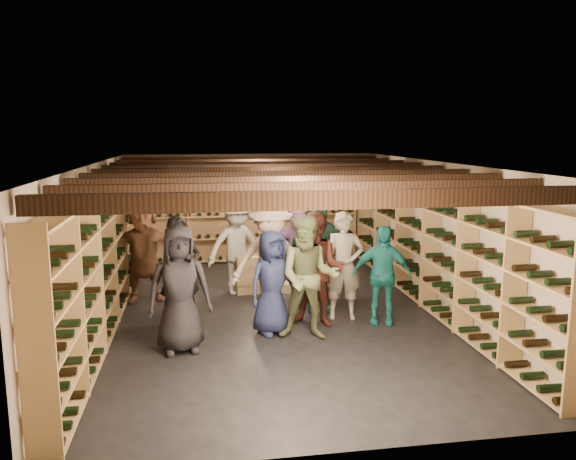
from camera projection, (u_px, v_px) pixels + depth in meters
The scene contains 22 objects.
ground at pixel (276, 314), 8.99m from camera, with size 8.00×8.00×0.00m, color black.
walls at pixel (275, 241), 8.78m from camera, with size 5.52×8.02×2.40m.
ceiling at pixel (275, 164), 8.57m from camera, with size 5.50×8.00×0.01m, color beige.
ceiling_joists at pixel (275, 173), 8.60m from camera, with size 5.40×7.12×0.18m.
wine_rack_left at pixel (106, 254), 8.40m from camera, with size 0.32×7.50×2.15m.
wine_rack_right at pixel (430, 243), 9.21m from camera, with size 0.32×7.50×2.15m.
wine_rack_back at pixel (252, 214), 12.53m from camera, with size 4.70×0.30×2.15m.
crate_stack_left at pixel (250, 274), 10.15m from camera, with size 0.53×0.38×0.68m.
crate_stack_right at pixel (325, 280), 10.40m from camera, with size 0.52×0.35×0.34m.
crate_loose at pixel (280, 286), 10.30m from camera, with size 0.50×0.33×0.17m, color tan.
person_0 at pixel (179, 289), 7.35m from camera, with size 0.83×0.54×1.69m, color black.
person_1 at pixel (180, 272), 8.28m from camera, with size 0.61×0.40×1.67m, color black.
person_2 at pixel (309, 278), 7.80m from camera, with size 0.86×0.67×1.76m, color #58623D.
person_3 at pixel (271, 261), 8.54m from camera, with size 1.21×0.70×1.87m, color beige.
person_4 at pixel (382, 275), 8.47m from camera, with size 0.88×0.37×1.51m, color #1B7977.
person_5 at pixel (143, 250), 9.58m from camera, with size 1.64×0.52×1.77m, color brown.
person_6 at pixel (272, 282), 8.03m from camera, with size 0.74×0.48×1.51m, color #1D234A.
person_7 at pixel (344, 266), 8.67m from camera, with size 0.61×0.40×1.68m, color gray.
person_8 at pixel (317, 270), 8.33m from camera, with size 0.84×0.65×1.72m, color #4E231A.
person_9 at pixel (237, 246), 10.02m from camera, with size 1.12×0.64×1.74m, color beige.
person_10 at pixel (318, 255), 9.05m from camera, with size 1.07×0.45×1.83m, color #2C5543.
person_11 at pixel (299, 246), 10.20m from camera, with size 1.56×0.50×1.68m, color #855A89.
Camera 1 is at (-1.18, -8.54, 2.88)m, focal length 35.00 mm.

